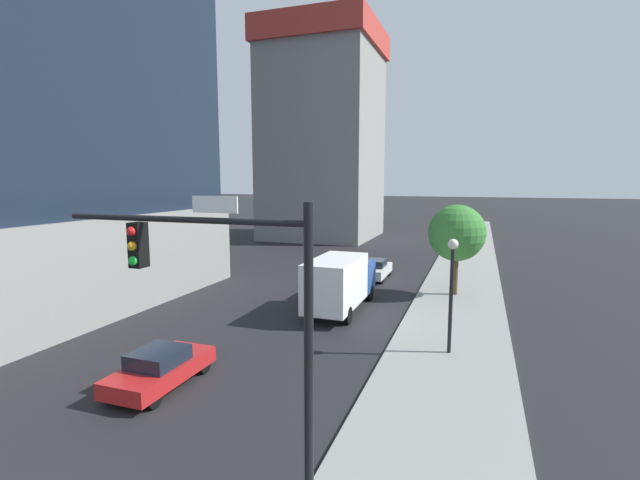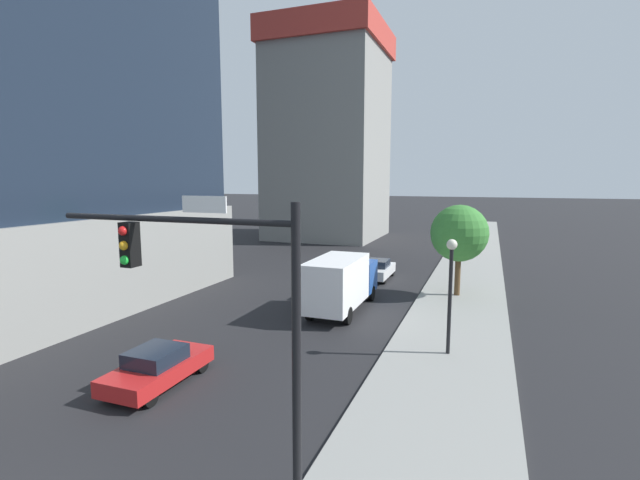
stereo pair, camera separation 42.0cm
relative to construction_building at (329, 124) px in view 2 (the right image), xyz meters
The scene contains 9 objects.
sidewalk 39.02m from the construction_building, 59.64° to the right, with size 5.22×120.00×0.15m, color gray.
construction_building is the anchor object (origin of this frame).
traffic_light_pole 50.52m from the construction_building, 73.29° to the right, with size 6.21×0.48×7.00m.
street_lamp 42.34m from the construction_building, 63.36° to the right, with size 0.44×0.44×4.90m.
street_tree 33.40m from the construction_building, 55.49° to the right, with size 3.58×3.58×5.78m.
car_white 29.11m from the construction_building, 62.13° to the right, with size 1.84×4.34×1.48m.
car_black 26.82m from the construction_building, 68.10° to the right, with size 1.92×4.00×1.47m.
car_red 45.98m from the construction_building, 78.71° to the right, with size 1.93×4.27×1.40m.
box_truck 36.24m from the construction_building, 69.30° to the right, with size 2.39×7.31×3.19m.
Camera 2 is at (9.34, -4.47, 7.50)m, focal length 25.46 mm.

